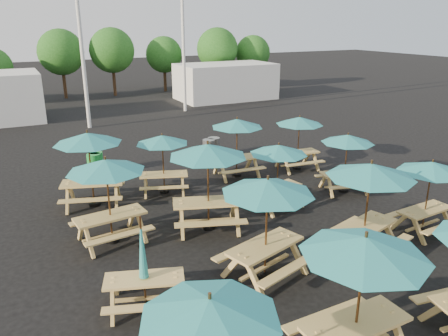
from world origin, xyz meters
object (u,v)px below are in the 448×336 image
picnic_unit_14 (347,142)px  waste_bin_0 (96,163)px  picnic_unit_0 (210,318)px  waste_bin_2 (209,149)px  picnic_unit_2 (106,171)px  picnic_unit_15 (299,124)px  picnic_unit_9 (370,176)px  picnic_unit_13 (431,171)px  picnic_unit_7 (162,143)px  picnic_unit_3 (88,143)px  picnic_unit_11 (237,127)px  picnic_unit_6 (208,156)px  waste_bin_1 (94,164)px  waste_bin_3 (214,147)px  picnic_unit_4 (364,255)px  picnic_unit_5 (267,193)px  picnic_unit_10 (278,153)px

picnic_unit_14 → waste_bin_0: bearing=157.3°
picnic_unit_0 → waste_bin_2: picnic_unit_0 is taller
picnic_unit_2 → picnic_unit_15: (8.00, 2.72, -0.17)m
picnic_unit_0 → picnic_unit_9: 6.17m
picnic_unit_13 → picnic_unit_2: bearing=153.1°
picnic_unit_7 → picnic_unit_9: size_ratio=0.86×
picnic_unit_3 → picnic_unit_11: (5.39, 0.40, -0.16)m
picnic_unit_6 → waste_bin_0: 6.78m
waste_bin_1 → waste_bin_3: bearing=1.3°
picnic_unit_14 → waste_bin_2: (-2.54, 5.56, -1.34)m
picnic_unit_4 → picnic_unit_7: 8.95m
picnic_unit_5 → picnic_unit_10: (2.42, 3.19, -0.29)m
waste_bin_0 → waste_bin_2: bearing=-3.3°
picnic_unit_13 → picnic_unit_15: 6.07m
picnic_unit_15 → picnic_unit_14: bearing=-84.7°
picnic_unit_7 → picnic_unit_5: bearing=-67.6°
picnic_unit_2 → picnic_unit_15: size_ratio=1.10×
picnic_unit_3 → picnic_unit_6: (2.58, -3.12, 0.08)m
picnic_unit_0 → picnic_unit_4: bearing=-15.9°
picnic_unit_3 → picnic_unit_15: size_ratio=1.22×
waste_bin_1 → waste_bin_2: (4.78, -0.08, 0.00)m
picnic_unit_4 → picnic_unit_9: bearing=43.3°
picnic_unit_11 → waste_bin_2: size_ratio=2.69×
picnic_unit_0 → picnic_unit_3: (0.12, 9.01, 0.14)m
picnic_unit_13 → waste_bin_2: picnic_unit_13 is taller
picnic_unit_6 → waste_bin_1: 6.64m
waste_bin_1 → waste_bin_3: (5.12, 0.12, 0.00)m
picnic_unit_3 → picnic_unit_5: bearing=-48.0°
picnic_unit_3 → picnic_unit_5: picnic_unit_3 is taller
picnic_unit_10 → picnic_unit_13: size_ratio=0.99×
picnic_unit_3 → picnic_unit_5: size_ratio=1.01×
picnic_unit_9 → picnic_unit_14: 4.40m
picnic_unit_10 → picnic_unit_14: bearing=-8.0°
picnic_unit_2 → picnic_unit_14: (7.98, 0.01, -0.25)m
picnic_unit_2 → picnic_unit_6: picnic_unit_6 is taller
picnic_unit_3 → picnic_unit_4: 9.29m
picnic_unit_9 → waste_bin_1: picnic_unit_9 is taller
waste_bin_1 → picnic_unit_11: bearing=-28.3°
picnic_unit_14 → picnic_unit_13: bearing=-75.5°
picnic_unit_11 → picnic_unit_2: bearing=-146.2°
picnic_unit_5 → waste_bin_3: 9.66m
picnic_unit_6 → picnic_unit_4: bearing=-70.3°
picnic_unit_0 → picnic_unit_14: picnic_unit_0 is taller
picnic_unit_6 → picnic_unit_15: (5.36, 3.17, -0.33)m
picnic_unit_7 → waste_bin_0: size_ratio=2.71×
waste_bin_2 → picnic_unit_5: bearing=-106.9°
picnic_unit_2 → picnic_unit_9: size_ratio=0.89×
picnic_unit_7 → picnic_unit_9: picnic_unit_9 is taller
waste_bin_2 → waste_bin_0: bearing=176.7°
picnic_unit_14 → picnic_unit_4: bearing=-114.0°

